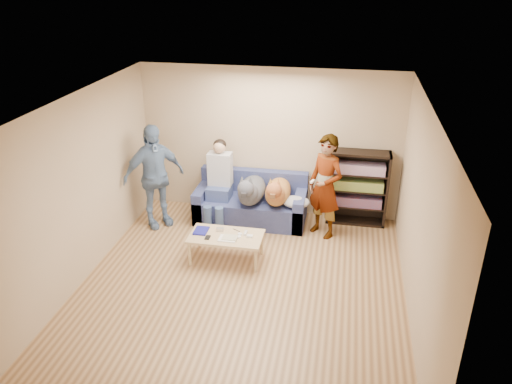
% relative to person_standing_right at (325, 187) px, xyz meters
% --- Properties ---
extents(ground, '(5.00, 5.00, 0.00)m').
position_rel_person_standing_right_xyz_m(ground, '(-1.02, -1.79, -0.86)').
color(ground, brown).
rests_on(ground, ground).
extents(ceiling, '(5.00, 5.00, 0.00)m').
position_rel_person_standing_right_xyz_m(ceiling, '(-1.02, -1.79, 1.74)').
color(ceiling, white).
rests_on(ceiling, ground).
extents(wall_back, '(4.50, 0.00, 4.50)m').
position_rel_person_standing_right_xyz_m(wall_back, '(-1.02, 0.71, 0.44)').
color(wall_back, tan).
rests_on(wall_back, ground).
extents(wall_front, '(4.50, 0.00, 4.50)m').
position_rel_person_standing_right_xyz_m(wall_front, '(-1.02, -4.29, 0.44)').
color(wall_front, tan).
rests_on(wall_front, ground).
extents(wall_left, '(0.00, 5.00, 5.00)m').
position_rel_person_standing_right_xyz_m(wall_left, '(-3.27, -1.79, 0.44)').
color(wall_left, tan).
rests_on(wall_left, ground).
extents(wall_right, '(0.00, 5.00, 5.00)m').
position_rel_person_standing_right_xyz_m(wall_right, '(1.23, -1.79, 0.44)').
color(wall_right, tan).
rests_on(wall_right, ground).
extents(blanket, '(0.46, 0.39, 0.16)m').
position_rel_person_standing_right_xyz_m(blanket, '(-0.47, 0.09, -0.36)').
color(blanket, '#A5A4A9').
rests_on(blanket, sofa).
extents(person_standing_right, '(0.75, 0.71, 1.73)m').
position_rel_person_standing_right_xyz_m(person_standing_right, '(0.00, 0.00, 0.00)').
color(person_standing_right, gray).
rests_on(person_standing_right, ground).
extents(person_standing_left, '(1.07, 1.03, 1.79)m').
position_rel_person_standing_right_xyz_m(person_standing_left, '(-2.83, -0.18, 0.03)').
color(person_standing_left, '#718FB5').
rests_on(person_standing_left, ground).
extents(held_controller, '(0.07, 0.12, 0.03)m').
position_rel_person_standing_right_xyz_m(held_controller, '(-0.20, -0.20, 0.16)').
color(held_controller, silver).
rests_on(held_controller, person_standing_right).
extents(notebook_blue, '(0.20, 0.26, 0.03)m').
position_rel_person_standing_right_xyz_m(notebook_blue, '(-1.79, -1.02, -0.43)').
color(notebook_blue, navy).
rests_on(notebook_blue, coffee_table).
extents(papers, '(0.26, 0.20, 0.02)m').
position_rel_person_standing_right_xyz_m(papers, '(-1.34, -1.17, -0.44)').
color(papers, white).
rests_on(papers, coffee_table).
extents(magazine, '(0.22, 0.17, 0.01)m').
position_rel_person_standing_right_xyz_m(magazine, '(-1.31, -1.15, -0.42)').
color(magazine, '#BFB999').
rests_on(magazine, coffee_table).
extents(camera_silver, '(0.11, 0.06, 0.05)m').
position_rel_person_standing_right_xyz_m(camera_silver, '(-1.51, -0.95, -0.42)').
color(camera_silver, silver).
rests_on(camera_silver, coffee_table).
extents(controller_a, '(0.04, 0.13, 0.03)m').
position_rel_person_standing_right_xyz_m(controller_a, '(-1.11, -0.97, -0.43)').
color(controller_a, silver).
rests_on(controller_a, coffee_table).
extents(controller_b, '(0.09, 0.06, 0.03)m').
position_rel_person_standing_right_xyz_m(controller_b, '(-1.03, -1.05, -0.43)').
color(controller_b, white).
rests_on(controller_b, coffee_table).
extents(headphone_cup_a, '(0.07, 0.07, 0.02)m').
position_rel_person_standing_right_xyz_m(headphone_cup_a, '(-1.19, -1.09, -0.43)').
color(headphone_cup_a, white).
rests_on(headphone_cup_a, coffee_table).
extents(headphone_cup_b, '(0.07, 0.07, 0.02)m').
position_rel_person_standing_right_xyz_m(headphone_cup_b, '(-1.19, -1.01, -0.43)').
color(headphone_cup_b, white).
rests_on(headphone_cup_b, coffee_table).
extents(pen_orange, '(0.13, 0.06, 0.01)m').
position_rel_person_standing_right_xyz_m(pen_orange, '(-1.41, -1.23, -0.44)').
color(pen_orange, '#C1601B').
rests_on(pen_orange, coffee_table).
extents(pen_black, '(0.13, 0.08, 0.01)m').
position_rel_person_standing_right_xyz_m(pen_black, '(-1.27, -0.89, -0.44)').
color(pen_black, black).
rests_on(pen_black, coffee_table).
extents(wallet, '(0.07, 0.12, 0.02)m').
position_rel_person_standing_right_xyz_m(wallet, '(-1.64, -1.19, -0.44)').
color(wallet, black).
rests_on(wallet, coffee_table).
extents(sofa, '(1.90, 0.85, 0.82)m').
position_rel_person_standing_right_xyz_m(sofa, '(-1.27, 0.31, -0.58)').
color(sofa, '#515B93').
rests_on(sofa, ground).
extents(person_seated, '(0.40, 0.73, 1.47)m').
position_rel_person_standing_right_xyz_m(person_seated, '(-1.81, 0.18, -0.09)').
color(person_seated, '#404B8E').
rests_on(person_seated, sofa).
extents(dog_gray, '(0.45, 1.27, 0.65)m').
position_rel_person_standing_right_xyz_m(dog_gray, '(-1.24, 0.08, -0.21)').
color(dog_gray, '#4A4E54').
rests_on(dog_gray, sofa).
extents(dog_tan, '(0.42, 1.17, 0.61)m').
position_rel_person_standing_right_xyz_m(dog_tan, '(-0.80, 0.14, -0.22)').
color(dog_tan, '#BD6F39').
rests_on(dog_tan, sofa).
extents(coffee_table, '(1.10, 0.60, 0.42)m').
position_rel_person_standing_right_xyz_m(coffee_table, '(-1.39, -1.07, -0.49)').
color(coffee_table, tan).
rests_on(coffee_table, ground).
extents(bookshelf, '(1.00, 0.34, 1.30)m').
position_rel_person_standing_right_xyz_m(bookshelf, '(0.53, 0.54, -0.18)').
color(bookshelf, black).
rests_on(bookshelf, ground).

